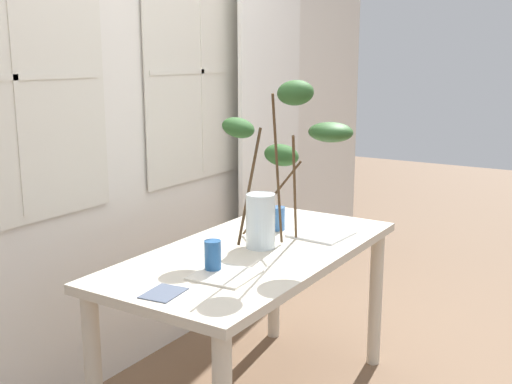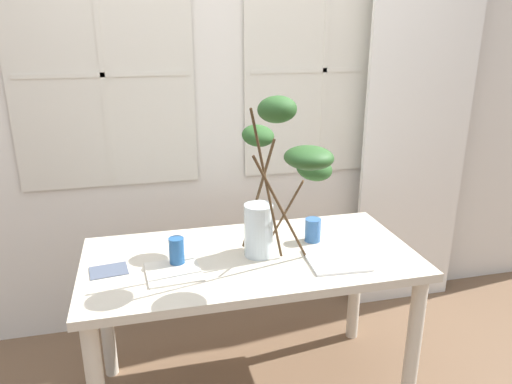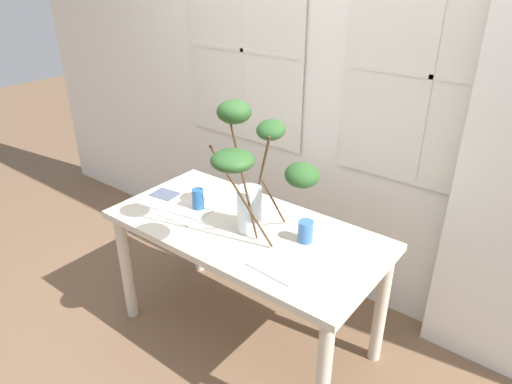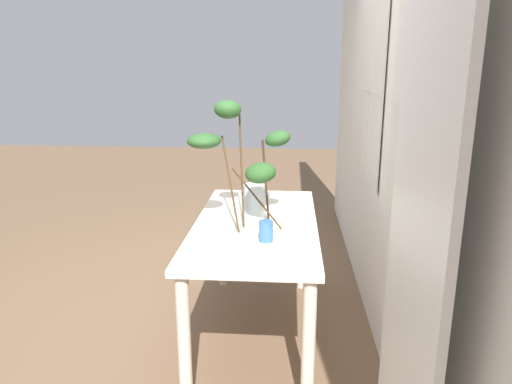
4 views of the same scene
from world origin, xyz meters
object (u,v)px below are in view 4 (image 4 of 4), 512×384
object	(u,v)px
plate_square_left	(247,204)
vase_with_branches	(244,165)
drinking_glass_blue_left	(258,197)
dining_table	(256,238)
plate_square_right	(224,241)
drinking_glass_blue_right	(266,231)

from	to	relation	value
plate_square_left	vase_with_branches	bearing A→B (deg)	3.53
drinking_glass_blue_left	plate_square_left	bearing A→B (deg)	-107.22
plate_square_left	dining_table	bearing A→B (deg)	13.67
plate_square_right	vase_with_branches	bearing A→B (deg)	158.68
dining_table	drinking_glass_blue_right	size ratio (longest dim) A/B	13.24
plate_square_right	plate_square_left	bearing A→B (deg)	174.97
vase_with_branches	drinking_glass_blue_left	bearing A→B (deg)	174.49
dining_table	vase_with_branches	size ratio (longest dim) A/B	2.02
drinking_glass_blue_right	plate_square_left	size ratio (longest dim) A/B	0.50
drinking_glass_blue_left	plate_square_left	distance (m)	0.09
drinking_glass_blue_left	plate_square_right	bearing A→B (deg)	-11.15
dining_table	plate_square_left	distance (m)	0.37
dining_table	drinking_glass_blue_right	world-z (taller)	drinking_glass_blue_right
vase_with_branches	drinking_glass_blue_left	distance (m)	0.54
plate_square_right	drinking_glass_blue_left	bearing A→B (deg)	168.85
plate_square_left	drinking_glass_blue_left	bearing A→B (deg)	72.78
drinking_glass_blue_right	dining_table	bearing A→B (deg)	-166.48
drinking_glass_blue_left	plate_square_right	distance (m)	0.69
drinking_glass_blue_left	dining_table	bearing A→B (deg)	2.31
dining_table	plate_square_right	world-z (taller)	plate_square_right
vase_with_branches	drinking_glass_blue_right	distance (m)	0.40
dining_table	plate_square_right	xyz separation A→B (m)	(0.35, -0.15, 0.11)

